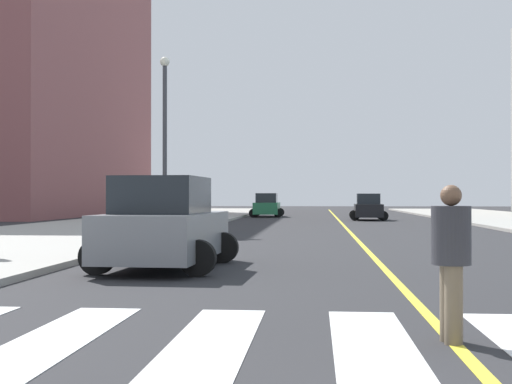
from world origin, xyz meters
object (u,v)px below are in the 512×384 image
car_green_third (267,206)px  street_lamp (165,128)px  car_black_nearest (368,208)px  pedestrian_crossing (451,256)px  car_gray_second (164,226)px

car_green_third → street_lamp: (-3.01, -23.22, 3.90)m
car_black_nearest → car_green_third: size_ratio=0.98×
car_green_third → pedestrian_crossing: 46.46m
car_black_nearest → street_lamp: 20.07m
car_black_nearest → car_green_third: 9.95m
car_gray_second → pedestrian_crossing: 8.87m
car_gray_second → street_lamp: street_lamp is taller
car_green_third → pedestrian_crossing: (5.43, -46.14, 0.09)m
car_black_nearest → street_lamp: street_lamp is taller
car_black_nearest → pedestrian_crossing: car_black_nearest is taller
car_green_third → street_lamp: 23.74m
pedestrian_crossing → car_black_nearest: bearing=171.1°
car_gray_second → car_green_third: (-0.50, 38.77, -0.09)m
car_black_nearest → pedestrian_crossing: size_ratio=2.34×
car_black_nearest → street_lamp: size_ratio=0.52×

